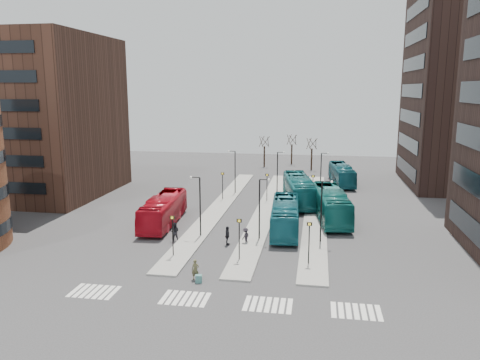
% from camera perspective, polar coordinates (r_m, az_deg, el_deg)
% --- Properties ---
extents(ground, '(160.00, 160.00, 0.00)m').
position_cam_1_polar(ground, '(31.23, -7.00, -17.36)').
color(ground, '#303033').
rests_on(ground, ground).
extents(island_left, '(2.50, 45.00, 0.15)m').
position_cam_1_polar(island_left, '(59.41, -2.52, -3.30)').
color(island_left, gray).
rests_on(island_left, ground).
extents(island_mid, '(2.50, 45.00, 0.15)m').
position_cam_1_polar(island_mid, '(58.48, 3.25, -3.54)').
color(island_mid, gray).
rests_on(island_mid, ground).
extents(island_right, '(2.50, 45.00, 0.15)m').
position_cam_1_polar(island_right, '(58.17, 9.14, -3.75)').
color(island_right, gray).
rests_on(island_right, ground).
extents(suitcase, '(0.55, 0.47, 0.61)m').
position_cam_1_polar(suitcase, '(37.26, -5.06, -11.91)').
color(suitcase, '#1C229C').
rests_on(suitcase, ground).
extents(red_bus, '(3.40, 11.76, 3.24)m').
position_cam_1_polar(red_bus, '(52.47, -9.31, -3.64)').
color(red_bus, '#B10D1C').
rests_on(red_bus, ground).
extents(teal_bus_a, '(3.37, 11.77, 3.24)m').
position_cam_1_polar(teal_bus_a, '(49.62, 5.51, -4.40)').
color(teal_bus_a, '#155F6C').
rests_on(teal_bus_a, ground).
extents(teal_bus_b, '(5.14, 13.08, 3.55)m').
position_cam_1_polar(teal_bus_b, '(61.82, 7.20, -1.18)').
color(teal_bus_b, '#16686E').
rests_on(teal_bus_b, ground).
extents(teal_bus_c, '(4.53, 13.00, 3.55)m').
position_cam_1_polar(teal_bus_c, '(54.70, 11.02, -2.93)').
color(teal_bus_c, '#146561').
rests_on(teal_bus_c, ground).
extents(teal_bus_d, '(3.96, 11.45, 3.13)m').
position_cam_1_polar(teal_bus_d, '(75.16, 12.29, 0.67)').
color(teal_bus_d, '#13525F').
rests_on(teal_bus_d, ground).
extents(traveller, '(0.61, 0.41, 1.65)m').
position_cam_1_polar(traveller, '(37.62, -5.47, -10.83)').
color(traveller, brown).
rests_on(traveller, ground).
extents(commuter_a, '(1.00, 0.82, 1.88)m').
position_cam_1_polar(commuter_a, '(46.86, -7.96, -6.26)').
color(commuter_a, black).
rests_on(commuter_a, ground).
extents(commuter_b, '(0.57, 1.13, 1.86)m').
position_cam_1_polar(commuter_b, '(45.25, -1.55, -6.81)').
color(commuter_b, black).
rests_on(commuter_b, ground).
extents(commuter_c, '(0.95, 1.18, 1.59)m').
position_cam_1_polar(commuter_c, '(45.66, 0.68, -6.82)').
color(commuter_c, black).
rests_on(commuter_c, ground).
extents(crosswalk_stripes, '(22.35, 2.40, 0.01)m').
position_cam_1_polar(crosswalk_stripes, '(34.29, -2.15, -14.54)').
color(crosswalk_stripes, silver).
rests_on(crosswalk_stripes, ground).
extents(office_block, '(25.00, 20.12, 22.00)m').
position_cam_1_polar(office_block, '(73.59, -25.59, 7.04)').
color(office_block, '#43291F').
rests_on(office_block, ground).
extents(sign_poles, '(12.45, 22.12, 3.65)m').
position_cam_1_polar(sign_poles, '(51.22, 1.96, -2.95)').
color(sign_poles, black).
rests_on(sign_poles, ground).
extents(lamp_posts, '(14.04, 20.24, 6.12)m').
position_cam_1_polar(lamp_posts, '(55.68, 3.71, -0.59)').
color(lamp_posts, black).
rests_on(lamp_posts, ground).
extents(bare_trees, '(10.97, 8.14, 5.90)m').
position_cam_1_polar(bare_trees, '(89.91, 5.99, 3.30)').
color(bare_trees, black).
rests_on(bare_trees, ground).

